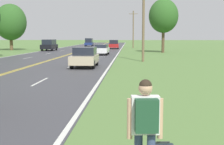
{
  "coord_description": "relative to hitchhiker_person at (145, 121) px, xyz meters",
  "views": [
    {
      "loc": [
        8.1,
        0.2,
        2.44
      ],
      "look_at": [
        7.44,
        11.94,
        1.07
      ],
      "focal_mm": 50.0,
      "sensor_mm": 36.0,
      "label": 1
    }
  ],
  "objects": [
    {
      "name": "car_black_suv_receding",
      "position": [
        -13.91,
        47.38,
        -0.09
      ],
      "size": [
        1.95,
        4.61,
        1.88
      ],
      "rotation": [
        0.0,
        0.0,
        1.56
      ],
      "color": "black",
      "rests_on": "ground"
    },
    {
      "name": "car_dark_blue_van_horizon",
      "position": [
        -10.09,
        70.34,
        -0.06
      ],
      "size": [
        1.92,
        4.67,
        1.95
      ],
      "rotation": [
        0.0,
        0.0,
        1.59
      ],
      "color": "black",
      "rests_on": "ground"
    },
    {
      "name": "utility_pole_far",
      "position": [
        0.44,
        59.42,
        2.86
      ],
      "size": [
        1.8,
        0.24,
        7.55
      ],
      "color": "brown",
      "rests_on": "ground"
    },
    {
      "name": "car_red_van_distant",
      "position": [
        -3.36,
        55.99,
        -0.17
      ],
      "size": [
        2.05,
        4.84,
        1.72
      ],
      "rotation": [
        0.0,
        0.0,
        -1.53
      ],
      "color": "black",
      "rests_on": "ground"
    },
    {
      "name": "car_champagne_sedan_mid_near",
      "position": [
        -3.8,
        19.47,
        -0.25
      ],
      "size": [
        1.88,
        4.31,
        1.58
      ],
      "rotation": [
        0.0,
        0.0,
        -1.56
      ],
      "color": "black",
      "rests_on": "ground"
    },
    {
      "name": "utility_pole_midground",
      "position": [
        1.03,
        25.17,
        3.09
      ],
      "size": [
        1.8,
        0.24,
        8.01
      ],
      "color": "brown",
      "rests_on": "ground"
    },
    {
      "name": "hitchhiker_person",
      "position": [
        0.0,
        0.0,
        0.0
      ],
      "size": [
        0.59,
        0.43,
        1.75
      ],
      "rotation": [
        0.0,
        0.0,
        1.66
      ],
      "color": "#38476B",
      "rests_on": "ground"
    },
    {
      "name": "tree_right_cluster",
      "position": [
        4.69,
        41.94,
        4.32
      ],
      "size": [
        4.33,
        4.33,
        7.9
      ],
      "color": "brown",
      "rests_on": "ground"
    },
    {
      "name": "car_white_hatchback_mid_far",
      "position": [
        -3.91,
        35.61,
        -0.31
      ],
      "size": [
        1.82,
        3.82,
        1.36
      ],
      "rotation": [
        0.0,
        0.0,
        -1.6
      ],
      "color": "black",
      "rests_on": "ground"
    },
    {
      "name": "tree_behind_sign",
      "position": [
        -20.89,
        48.5,
        3.78
      ],
      "size": [
        5.43,
        5.43,
        7.98
      ],
      "color": "brown",
      "rests_on": "ground"
    }
  ]
}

